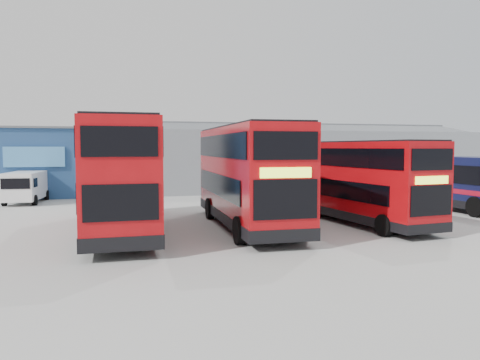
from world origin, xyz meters
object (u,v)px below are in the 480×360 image
double_decker_centre (247,177)px  single_decker_blue (451,183)px  double_decker_left (119,177)px  panel_van (26,186)px  maintenance_shed (299,159)px  office_block (44,161)px  double_decker_right (360,182)px

double_decker_centre → single_decker_blue: 13.86m
double_decker_left → panel_van: (-5.88, 12.52, -1.22)m
maintenance_shed → panel_van: maintenance_shed is taller
maintenance_shed → double_decker_left: (-16.43, -20.20, -0.23)m
panel_van → single_decker_blue: bearing=-15.9°
panel_van → double_decker_left: bearing=-59.9°
maintenance_shed → panel_van: size_ratio=6.31×
double_decker_left → single_decker_blue: double_decker_left is taller
double_decker_left → panel_van: double_decker_left is taller
double_decker_left → single_decker_blue: 19.41m
office_block → double_decker_right: 25.12m
maintenance_shed → double_decker_centre: (-10.75, -20.32, -0.31)m
double_decker_right → panel_van: size_ratio=1.97×
double_decker_right → single_decker_blue: bearing=17.1°
office_block → maintenance_shed: (22.00, 2.01, 0.02)m
office_block → double_decker_left: size_ratio=1.09×
double_decker_right → single_decker_blue: (7.97, 3.46, -0.42)m
office_block → panel_van: bearing=-93.1°
double_decker_centre → double_decker_right: 5.54m
panel_van → office_block: bearing=91.9°
double_decker_left → double_decker_centre: (5.67, -0.12, -0.08)m
double_decker_left → double_decker_centre: double_decker_left is taller
double_decker_right → panel_van: 21.49m
office_block → maintenance_shed: maintenance_shed is taller
double_decker_right → double_decker_left: bearing=171.0°
maintenance_shed → single_decker_blue: maintenance_shed is taller
single_decker_blue → panel_van: 26.81m
maintenance_shed → single_decker_blue: (2.74, -17.25, -1.05)m
double_decker_centre → single_decker_blue: double_decker_centre is taller
single_decker_blue → double_decker_centre: bearing=10.4°
double_decker_centre → double_decker_right: size_ratio=1.15×
double_decker_right → panel_van: bearing=136.2°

